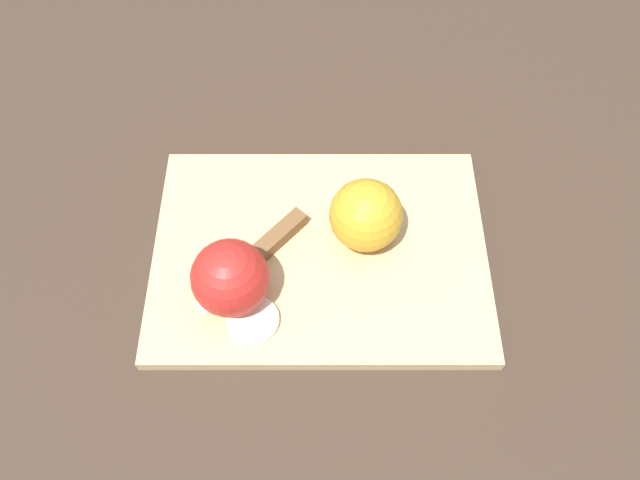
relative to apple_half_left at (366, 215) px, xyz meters
The scene contains 6 objects.
ground_plane 0.08m from the apple_half_left, 15.55° to the left, with size 4.00×4.00×0.00m, color #38281E.
cutting_board 0.08m from the apple_half_left, 15.55° to the left, with size 0.42×0.32×0.02m.
apple_half_left is the anchor object (origin of this frame).
apple_half_right 0.17m from the apple_half_left, 24.11° to the left, with size 0.09×0.09×0.09m.
knife 0.12m from the apple_half_left, ahead, with size 0.13×0.13×0.02m.
apple_slice 0.18m from the apple_half_left, 37.27° to the left, with size 0.06×0.06×0.01m.
Camera 1 is at (0.03, 0.38, 0.66)m, focal length 35.00 mm.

